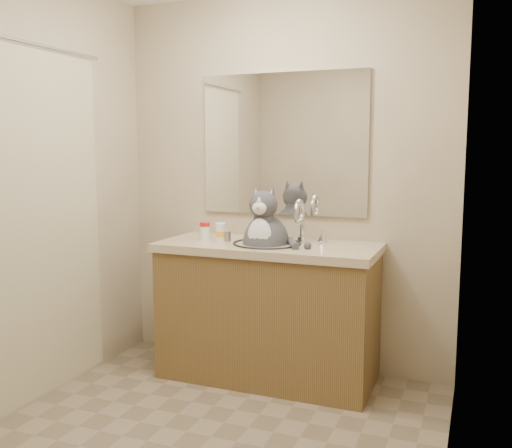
% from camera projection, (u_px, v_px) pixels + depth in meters
% --- Properties ---
extents(room, '(2.22, 2.52, 2.42)m').
position_uv_depth(room, '(193.00, 199.00, 2.53)').
color(room, gray).
rests_on(room, ground).
extents(vanity, '(1.34, 0.59, 1.12)m').
position_uv_depth(vanity, '(268.00, 308.00, 3.52)').
color(vanity, brown).
rests_on(vanity, ground).
extents(mirror, '(1.10, 0.02, 0.90)m').
position_uv_depth(mirror, '(283.00, 144.00, 3.64)').
color(mirror, white).
rests_on(mirror, room).
extents(shower_curtain, '(0.02, 1.30, 1.93)m').
position_uv_depth(shower_curtain, '(27.00, 223.00, 3.03)').
color(shower_curtain, beige).
rests_on(shower_curtain, ground).
extents(cat, '(0.40, 0.32, 0.56)m').
position_uv_depth(cat, '(266.00, 240.00, 3.45)').
color(cat, '#404044').
rests_on(cat, vanity).
extents(pill_bottle_redcap, '(0.08, 0.08, 0.11)m').
position_uv_depth(pill_bottle_redcap, '(205.00, 231.00, 3.60)').
color(pill_bottle_redcap, white).
rests_on(pill_bottle_redcap, vanity).
extents(pill_bottle_orange, '(0.08, 0.08, 0.11)m').
position_uv_depth(pill_bottle_orange, '(221.00, 232.00, 3.55)').
color(pill_bottle_orange, white).
rests_on(pill_bottle_orange, vanity).
extents(grey_canister, '(0.05, 0.05, 0.06)m').
position_uv_depth(grey_canister, '(228.00, 236.00, 3.54)').
color(grey_canister, gray).
rests_on(grey_canister, vanity).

